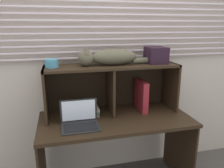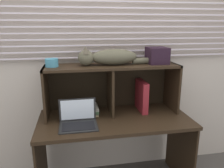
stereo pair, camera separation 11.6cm
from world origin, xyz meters
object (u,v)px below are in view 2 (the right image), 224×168
(laptop, at_px, (78,120))
(storage_box, at_px, (157,55))
(small_basket, at_px, (52,63))
(binder_upright, at_px, (142,96))
(cat, at_px, (110,57))
(book_stack, at_px, (89,110))

(laptop, height_order, storage_box, storage_box)
(storage_box, bearing_deg, laptop, -163.60)
(laptop, distance_m, small_basket, 0.54)
(binder_upright, bearing_deg, small_basket, 180.00)
(cat, distance_m, book_stack, 0.53)
(binder_upright, bearing_deg, book_stack, 179.81)
(binder_upright, distance_m, book_stack, 0.53)
(small_basket, bearing_deg, storage_box, 0.00)
(laptop, relative_size, storage_box, 1.65)
(binder_upright, distance_m, small_basket, 0.89)
(cat, bearing_deg, binder_upright, 0.00)
(book_stack, bearing_deg, small_basket, -179.67)
(book_stack, xyz_separation_m, small_basket, (-0.30, -0.00, 0.46))
(book_stack, height_order, storage_box, storage_box)
(binder_upright, relative_size, small_basket, 2.66)
(book_stack, distance_m, small_basket, 0.55)
(laptop, relative_size, small_basket, 2.81)
(book_stack, xyz_separation_m, storage_box, (0.65, -0.00, 0.50))
(book_stack, bearing_deg, cat, -0.49)
(cat, distance_m, storage_box, 0.45)
(cat, relative_size, laptop, 2.39)
(binder_upright, xyz_separation_m, small_basket, (-0.82, 0.00, 0.35))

